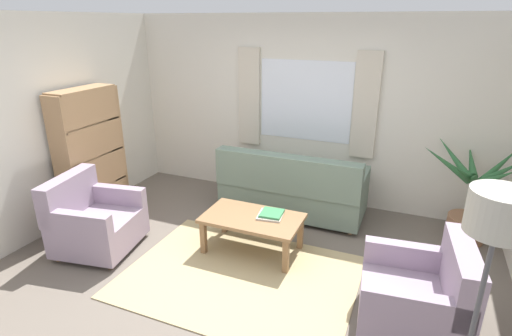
% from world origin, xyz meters
% --- Properties ---
extents(ground_plane, '(6.24, 6.24, 0.00)m').
position_xyz_m(ground_plane, '(0.00, 0.00, 0.00)').
color(ground_plane, '#6B6056').
extents(wall_back, '(5.32, 0.12, 2.60)m').
position_xyz_m(wall_back, '(0.00, 2.26, 1.30)').
color(wall_back, silver).
rests_on(wall_back, ground_plane).
extents(wall_left, '(0.12, 4.40, 2.60)m').
position_xyz_m(wall_left, '(-2.66, 0.00, 1.30)').
color(wall_left, silver).
rests_on(wall_left, ground_plane).
extents(window_with_curtains, '(1.98, 0.07, 1.40)m').
position_xyz_m(window_with_curtains, '(0.00, 2.18, 1.45)').
color(window_with_curtains, white).
extents(area_rug, '(2.34, 1.73, 0.01)m').
position_xyz_m(area_rug, '(0.00, 0.00, 0.01)').
color(area_rug, tan).
rests_on(area_rug, ground_plane).
extents(couch, '(1.90, 0.82, 0.92)m').
position_xyz_m(couch, '(0.04, 1.57, 0.37)').
color(couch, slate).
rests_on(couch, ground_plane).
extents(armchair_left, '(0.95, 0.97, 0.88)m').
position_xyz_m(armchair_left, '(-1.78, -0.13, 0.35)').
color(armchair_left, '#998499').
rests_on(armchair_left, ground_plane).
extents(armchair_right, '(0.90, 0.92, 0.88)m').
position_xyz_m(armchair_right, '(1.70, -0.14, 0.35)').
color(armchair_right, '#998499').
rests_on(armchair_right, ground_plane).
extents(coffee_table, '(1.10, 0.64, 0.44)m').
position_xyz_m(coffee_table, '(-0.08, 0.51, 0.38)').
color(coffee_table, olive).
rests_on(coffee_table, ground_plane).
extents(book_stack_on_table, '(0.31, 0.31, 0.04)m').
position_xyz_m(book_stack_on_table, '(0.11, 0.61, 0.46)').
color(book_stack_on_table, beige).
rests_on(book_stack_on_table, coffee_table).
extents(potted_plant, '(1.12, 1.03, 1.18)m').
position_xyz_m(potted_plant, '(2.17, 1.75, 0.50)').
color(potted_plant, '#9E6B4C').
rests_on(potted_plant, ground_plane).
extents(bookshelf, '(0.30, 0.94, 1.72)m').
position_xyz_m(bookshelf, '(-2.34, 0.58, 0.80)').
color(bookshelf, '#A87F56').
rests_on(bookshelf, ground_plane).
extents(standing_lamp, '(0.33, 0.33, 1.69)m').
position_xyz_m(standing_lamp, '(1.96, -0.94, 1.41)').
color(standing_lamp, '#4C4C51').
rests_on(standing_lamp, ground_plane).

